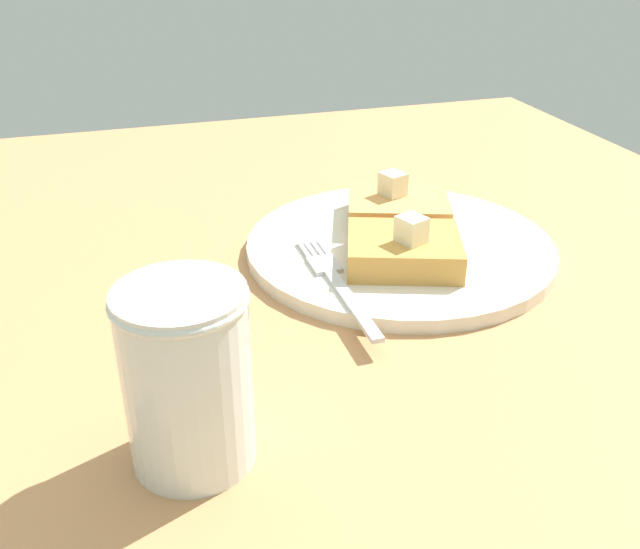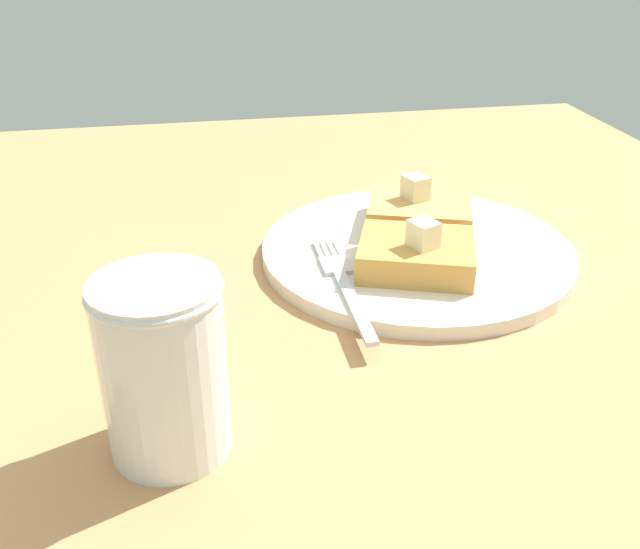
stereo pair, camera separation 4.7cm
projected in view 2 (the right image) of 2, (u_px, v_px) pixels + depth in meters
table_surface at (313, 289)px, 58.05cm from camera, size 92.87×92.87×2.94cm
plate at (417, 251)px, 59.62cm from camera, size 25.88×25.88×1.15cm
toast_slice_left at (420, 213)px, 62.52cm from camera, size 9.96×10.74×2.31cm
toast_slice_middle at (416, 255)px, 55.17cm from camera, size 9.96×10.74×2.31cm
butter_pat_primary at (415, 187)px, 62.03cm from camera, size 2.52×2.40×2.03cm
butter_pat_secondary at (423, 234)px, 53.37cm from camera, size 2.57×2.46×2.03cm
fork at (342, 279)px, 53.64cm from camera, size 16.01×2.22×0.36cm
syrup_jar at (165, 377)px, 37.25cm from camera, size 6.85×6.85×10.19cm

